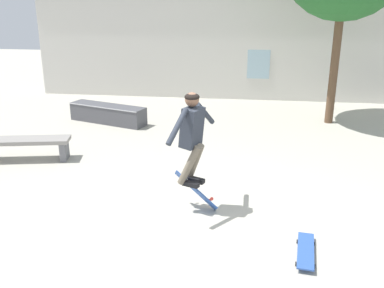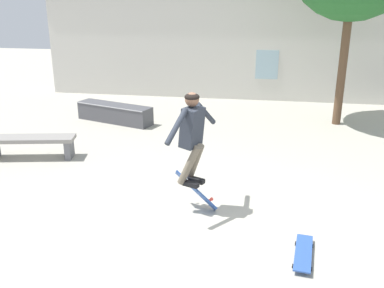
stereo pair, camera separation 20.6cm
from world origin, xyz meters
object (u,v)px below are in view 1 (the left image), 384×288
park_bench (25,144)px  skateboard_resting (306,250)px  skater (192,131)px  skate_ledge (108,114)px  skateboard_flipping (196,190)px

park_bench → skateboard_resting: size_ratio=2.09×
skater → skate_ledge: bearing=144.9°
skate_ledge → skateboard_flipping: skateboard_flipping is taller
skate_ledge → skateboard_flipping: 5.41m
park_bench → skater: 4.18m
park_bench → skater: skater is taller
park_bench → skater: bearing=-36.4°
skate_ledge → skater: skater is taller
skater → skateboard_flipping: skater is taller
skater → park_bench: bearing=177.9°
skater → skateboard_resting: 2.30m
skate_ledge → skateboard_flipping: size_ratio=3.02×
park_bench → skater: size_ratio=1.28×
park_bench → skateboard_resting: bearing=-38.7°
park_bench → skateboard_flipping: skateboard_flipping is taller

